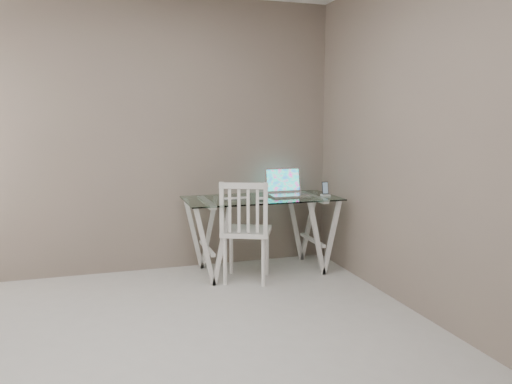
{
  "coord_description": "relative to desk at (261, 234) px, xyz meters",
  "views": [
    {
      "loc": [
        -0.32,
        -2.75,
        1.5
      ],
      "look_at": [
        1.01,
        1.55,
        0.85
      ],
      "focal_mm": 35.0,
      "sensor_mm": 36.0,
      "label": 1
    }
  ],
  "objects": [
    {
      "name": "room",
      "position": [
        -1.23,
        -1.83,
        1.33
      ],
      "size": [
        4.5,
        4.52,
        2.71
      ],
      "color": "#B3B1AC",
      "rests_on": "ground"
    },
    {
      "name": "desk",
      "position": [
        0.0,
        0.0,
        0.0
      ],
      "size": [
        1.5,
        0.7,
        0.75
      ],
      "color": "silver",
      "rests_on": "ground"
    },
    {
      "name": "chair",
      "position": [
        -0.24,
        -0.28,
        0.14
      ],
      "size": [
        0.57,
        0.57,
        0.96
      ],
      "rotation": [
        0.0,
        0.0,
        -0.41
      ],
      "color": "silver",
      "rests_on": "ground"
    },
    {
      "name": "laptop",
      "position": [
        0.29,
        0.09,
        0.43
      ],
      "size": [
        0.38,
        0.32,
        0.27
      ],
      "color": "silver",
      "rests_on": "desk"
    },
    {
      "name": "keyboard",
      "position": [
        -0.26,
        0.01,
        0.37
      ],
      "size": [
        0.27,
        0.12,
        0.01
      ],
      "primitive_type": "cube",
      "color": "silver",
      "rests_on": "desk"
    },
    {
      "name": "mouse",
      "position": [
        -0.05,
        -0.15,
        0.38
      ],
      "size": [
        0.1,
        0.06,
        0.03
      ],
      "primitive_type": "ellipsoid",
      "color": "white",
      "rests_on": "desk"
    },
    {
      "name": "phone_dock",
      "position": [
        0.65,
        -0.08,
        0.4
      ],
      "size": [
        0.08,
        0.08,
        0.14
      ],
      "color": "white",
      "rests_on": "desk"
    }
  ]
}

